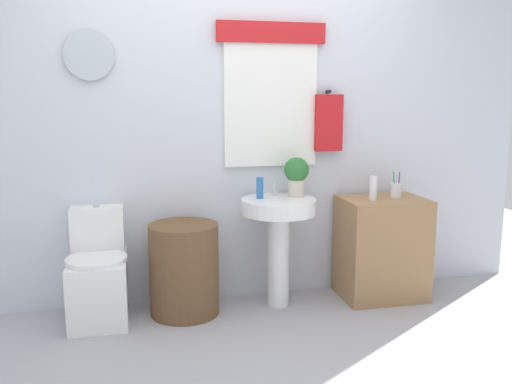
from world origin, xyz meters
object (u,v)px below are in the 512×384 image
(wooden_cabinet, at_px, (382,248))
(toothbrush_cup, at_px, (396,190))
(toilet, at_px, (99,277))
(soap_bottle, at_px, (260,188))
(laundry_hamper, at_px, (184,269))
(potted_plant, at_px, (296,174))
(pedestal_sink, at_px, (279,226))
(lotion_bottle, at_px, (373,188))

(wooden_cabinet, bearing_deg, toothbrush_cup, 10.94)
(toilet, xyz_separation_m, soap_bottle, (1.08, 0.02, 0.54))
(laundry_hamper, height_order, wooden_cabinet, wooden_cabinet)
(wooden_cabinet, bearing_deg, laundry_hamper, 180.00)
(toilet, relative_size, toothbrush_cup, 4.00)
(potted_plant, bearing_deg, laundry_hamper, -175.64)
(toilet, xyz_separation_m, pedestal_sink, (1.20, -0.03, 0.28))
(wooden_cabinet, bearing_deg, lotion_bottle, -158.62)
(toilet, height_order, toothbrush_cup, toothbrush_cup)
(toothbrush_cup, bearing_deg, pedestal_sink, -178.70)
(pedestal_sink, bearing_deg, laundry_hamper, 180.00)
(soap_bottle, distance_m, potted_plant, 0.27)
(pedestal_sink, bearing_deg, wooden_cabinet, 0.00)
(potted_plant, height_order, toothbrush_cup, potted_plant)
(soap_bottle, xyz_separation_m, toothbrush_cup, (0.99, -0.03, -0.05))
(laundry_hamper, relative_size, soap_bottle, 4.24)
(laundry_hamper, height_order, soap_bottle, soap_bottle)
(laundry_hamper, height_order, lotion_bottle, lotion_bottle)
(pedestal_sink, bearing_deg, lotion_bottle, -3.43)
(soap_bottle, bearing_deg, potted_plant, 2.20)
(toilet, height_order, laundry_hamper, toilet)
(soap_bottle, distance_m, lotion_bottle, 0.79)
(laundry_hamper, xyz_separation_m, potted_plant, (0.79, 0.06, 0.61))
(wooden_cabinet, relative_size, lotion_bottle, 4.33)
(soap_bottle, height_order, lotion_bottle, soap_bottle)
(lotion_bottle, bearing_deg, wooden_cabinet, 21.38)
(pedestal_sink, relative_size, potted_plant, 2.76)
(toilet, bearing_deg, toothbrush_cup, -0.29)
(soap_bottle, bearing_deg, toothbrush_cup, -1.75)
(toilet, xyz_separation_m, toothbrush_cup, (2.07, -0.01, 0.49))
(pedestal_sink, bearing_deg, toothbrush_cup, 1.30)
(laundry_hamper, distance_m, potted_plant, 1.00)
(toilet, xyz_separation_m, laundry_hamper, (0.55, -0.03, 0.02))
(soap_bottle, bearing_deg, lotion_bottle, -6.53)
(lotion_bottle, relative_size, toothbrush_cup, 0.91)
(soap_bottle, height_order, potted_plant, potted_plant)
(pedestal_sink, height_order, potted_plant, potted_plant)
(laundry_hamper, bearing_deg, toothbrush_cup, 0.74)
(lotion_bottle, bearing_deg, potted_plant, 169.25)
(wooden_cabinet, distance_m, potted_plant, 0.84)
(potted_plant, bearing_deg, lotion_bottle, -10.75)
(potted_plant, height_order, lotion_bottle, potted_plant)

